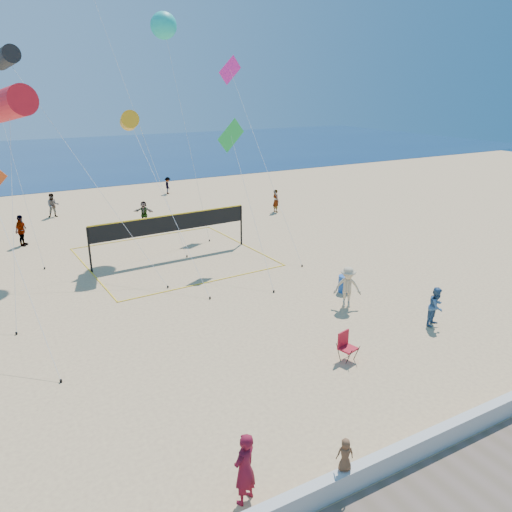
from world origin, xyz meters
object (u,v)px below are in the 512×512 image
woman (245,469)px  volleyball_net (171,228)px  trash_barrel (344,284)px  camp_chair (346,344)px

woman → volleyball_net: bearing=-129.0°
trash_barrel → volleyball_net: size_ratio=0.08×
camp_chair → woman: bearing=-161.4°
camp_chair → volleyball_net: (-1.39, 13.23, 1.07)m
woman → camp_chair: size_ratio=1.57×
camp_chair → trash_barrel: camp_chair is taller
woman → trash_barrel: size_ratio=2.30×
trash_barrel → volleyball_net: 9.99m
woman → camp_chair: woman is taller
camp_chair → volleyball_net: bearing=82.1°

